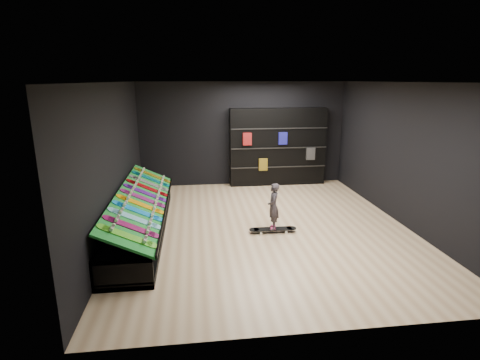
{
  "coord_description": "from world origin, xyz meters",
  "views": [
    {
      "loc": [
        -1.44,
        -7.35,
        3.04
      ],
      "look_at": [
        -0.5,
        0.2,
        1.0
      ],
      "focal_mm": 28.0,
      "sensor_mm": 36.0,
      "label": 1
    }
  ],
  "objects": [
    {
      "name": "display_board_6",
      "position": [
        -2.49,
        0.38,
        0.74
      ],
      "size": [
        0.93,
        0.22,
        0.5
      ],
      "primitive_type": null,
      "rotation": [
        0.0,
        0.44,
        0.0
      ],
      "color": "purple",
      "rests_on": "turf_ramp"
    },
    {
      "name": "display_board_10",
      "position": [
        -2.49,
        1.9,
        0.74
      ],
      "size": [
        0.93,
        0.22,
        0.5
      ],
      "primitive_type": null,
      "rotation": [
        0.0,
        0.44,
        0.0
      ],
      "color": "yellow",
      "rests_on": "turf_ramp"
    },
    {
      "name": "display_rack",
      "position": [
        -2.55,
        0.0,
        0.25
      ],
      "size": [
        0.9,
        4.5,
        0.5
      ],
      "primitive_type": null,
      "color": "black",
      "rests_on": "ground"
    },
    {
      "name": "turf_ramp",
      "position": [
        -2.5,
        0.0,
        0.71
      ],
      "size": [
        0.92,
        4.5,
        0.46
      ],
      "primitive_type": "cube",
      "rotation": [
        0.0,
        0.44,
        0.0
      ],
      "color": "#116E22",
      "rests_on": "display_rack"
    },
    {
      "name": "display_board_1",
      "position": [
        -2.49,
        -1.52,
        0.74
      ],
      "size": [
        0.93,
        0.22,
        0.5
      ],
      "primitive_type": null,
      "rotation": [
        0.0,
        0.44,
        0.0
      ],
      "color": "#E5198C",
      "rests_on": "turf_ramp"
    },
    {
      "name": "display_board_8",
      "position": [
        -2.49,
        1.14,
        0.74
      ],
      "size": [
        0.93,
        0.22,
        0.5
      ],
      "primitive_type": null,
      "rotation": [
        0.0,
        0.44,
        0.0
      ],
      "color": "black",
      "rests_on": "turf_ramp"
    },
    {
      "name": "display_board_9",
      "position": [
        -2.49,
        1.52,
        0.74
      ],
      "size": [
        0.93,
        0.22,
        0.5
      ],
      "primitive_type": null,
      "rotation": [
        0.0,
        0.44,
        0.0
      ],
      "color": "#0C8C99",
      "rests_on": "turf_ramp"
    },
    {
      "name": "floor_skateboard",
      "position": [
        0.11,
        -0.33,
        0.04
      ],
      "size": [
        0.98,
        0.24,
        0.09
      ],
      "primitive_type": null,
      "rotation": [
        0.0,
        0.0,
        -0.02
      ],
      "color": "black",
      "rests_on": "ground"
    },
    {
      "name": "display_board_4",
      "position": [
        -2.49,
        -0.38,
        0.74
      ],
      "size": [
        0.93,
        0.22,
        0.5
      ],
      "primitive_type": null,
      "rotation": [
        0.0,
        0.44,
        0.0
      ],
      "color": "yellow",
      "rests_on": "turf_ramp"
    },
    {
      "name": "wall_left",
      "position": [
        -3.0,
        0.0,
        1.5
      ],
      "size": [
        0.02,
        7.0,
        3.0
      ],
      "primitive_type": "cube",
      "color": "black",
      "rests_on": "ground"
    },
    {
      "name": "floor",
      "position": [
        0.0,
        0.0,
        0.0
      ],
      "size": [
        6.0,
        7.0,
        0.01
      ],
      "primitive_type": "cube",
      "color": "#CFB38C",
      "rests_on": "ground"
    },
    {
      "name": "back_shelving",
      "position": [
        1.01,
        3.32,
        1.13
      ],
      "size": [
        2.83,
        0.33,
        2.26
      ],
      "primitive_type": "cube",
      "color": "black",
      "rests_on": "ground"
    },
    {
      "name": "display_board_0",
      "position": [
        -2.49,
        -1.9,
        0.74
      ],
      "size": [
        0.93,
        0.22,
        0.5
      ],
      "primitive_type": null,
      "rotation": [
        0.0,
        0.44,
        0.0
      ],
      "color": "green",
      "rests_on": "turf_ramp"
    },
    {
      "name": "wall_front",
      "position": [
        0.0,
        -3.5,
        1.5
      ],
      "size": [
        6.0,
        0.02,
        3.0
      ],
      "primitive_type": "cube",
      "color": "black",
      "rests_on": "ground"
    },
    {
      "name": "display_board_7",
      "position": [
        -2.49,
        0.76,
        0.74
      ],
      "size": [
        0.93,
        0.22,
        0.5
      ],
      "primitive_type": null,
      "rotation": [
        0.0,
        0.44,
        0.0
      ],
      "color": "red",
      "rests_on": "turf_ramp"
    },
    {
      "name": "wall_back",
      "position": [
        0.0,
        3.5,
        1.5
      ],
      "size": [
        6.0,
        0.02,
        3.0
      ],
      "primitive_type": "cube",
      "color": "black",
      "rests_on": "ground"
    },
    {
      "name": "display_board_2",
      "position": [
        -2.49,
        -1.14,
        0.74
      ],
      "size": [
        0.93,
        0.22,
        0.5
      ],
      "primitive_type": null,
      "rotation": [
        0.0,
        0.44,
        0.0
      ],
      "color": "#0CB2E5",
      "rests_on": "turf_ramp"
    },
    {
      "name": "display_board_5",
      "position": [
        -2.49,
        0.0,
        0.74
      ],
      "size": [
        0.93,
        0.22,
        0.5
      ],
      "primitive_type": null,
      "rotation": [
        0.0,
        0.44,
        0.0
      ],
      "color": "#2626BF",
      "rests_on": "turf_ramp"
    },
    {
      "name": "child",
      "position": [
        0.11,
        -0.33,
        0.38
      ],
      "size": [
        0.19,
        0.24,
        0.58
      ],
      "primitive_type": "imported",
      "rotation": [
        0.0,
        0.0,
        -1.77
      ],
      "color": "black",
      "rests_on": "floor_skateboard"
    },
    {
      "name": "display_board_3",
      "position": [
        -2.49,
        -0.76,
        0.74
      ],
      "size": [
        0.93,
        0.22,
        0.5
      ],
      "primitive_type": null,
      "rotation": [
        0.0,
        0.44,
        0.0
      ],
      "color": "blue",
      "rests_on": "turf_ramp"
    },
    {
      "name": "wall_right",
      "position": [
        3.0,
        0.0,
        1.5
      ],
      "size": [
        0.02,
        7.0,
        3.0
      ],
      "primitive_type": "cube",
      "color": "black",
      "rests_on": "ground"
    },
    {
      "name": "ceiling",
      "position": [
        0.0,
        0.0,
        3.0
      ],
      "size": [
        6.0,
        7.0,
        0.01
      ],
      "primitive_type": "cube",
      "color": "white",
      "rests_on": "ground"
    }
  ]
}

